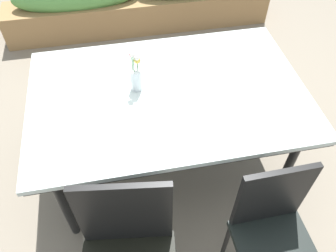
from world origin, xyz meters
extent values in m
plane|color=#756B5B|center=(0.00, 0.00, 0.00)|extent=(12.00, 12.00, 0.00)
cube|color=silver|center=(0.03, 0.01, 0.77)|extent=(1.74, 1.14, 0.03)
cube|color=black|center=(0.03, 0.01, 0.74)|extent=(1.70, 1.11, 0.02)
cylinder|color=black|center=(-0.70, -0.42, 0.38)|extent=(0.06, 0.06, 0.76)
cylinder|color=black|center=(0.77, -0.42, 0.38)|extent=(0.06, 0.06, 0.76)
cylinder|color=black|center=(-0.70, 0.44, 0.38)|extent=(0.06, 0.06, 0.76)
cylinder|color=black|center=(0.77, 0.44, 0.38)|extent=(0.06, 0.06, 0.76)
cube|color=black|center=(0.42, -0.97, 0.48)|extent=(0.41, 0.41, 0.04)
cube|color=black|center=(0.42, -0.78, 0.72)|extent=(0.39, 0.04, 0.46)
cylinder|color=black|center=(0.60, -0.78, 0.24)|extent=(0.03, 0.03, 0.47)
cylinder|color=black|center=(0.24, -0.79, 0.24)|extent=(0.03, 0.03, 0.47)
cube|color=black|center=(-0.33, -0.74, 0.73)|extent=(0.47, 0.09, 0.53)
cylinder|color=black|center=(-0.10, -0.78, 0.22)|extent=(0.03, 0.03, 0.44)
cylinder|color=silver|center=(-0.15, 0.07, 0.86)|extent=(0.07, 0.07, 0.15)
cylinder|color=#2D662D|center=(-0.16, 0.07, 0.98)|extent=(0.01, 0.01, 0.17)
sphere|color=white|center=(-0.16, 0.07, 1.06)|extent=(0.03, 0.03, 0.03)
cylinder|color=#2D662D|center=(-0.14, 0.08, 0.95)|extent=(0.01, 0.01, 0.11)
sphere|color=#EFCC4C|center=(-0.14, 0.08, 1.00)|extent=(0.04, 0.04, 0.04)
cylinder|color=#2D662D|center=(-0.17, 0.08, 0.97)|extent=(0.01, 0.01, 0.16)
sphere|color=#DB4C56|center=(-0.17, 0.08, 1.05)|extent=(0.03, 0.03, 0.03)
cylinder|color=#2D662D|center=(-0.14, 0.08, 0.96)|extent=(0.01, 0.01, 0.13)
sphere|color=white|center=(-0.14, 0.08, 1.03)|extent=(0.03, 0.03, 0.03)
cube|color=olive|center=(0.08, 1.97, 0.18)|extent=(2.94, 0.40, 0.37)
camera|label=1|loc=(-0.26, -1.52, 2.26)|focal=36.30mm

